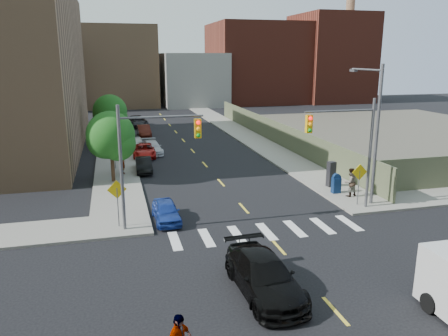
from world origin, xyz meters
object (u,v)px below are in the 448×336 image
pedestrian_west (123,163)px  parked_car_white (137,143)px  parked_car_grey (137,121)px  black_sedan (264,276)px  pedestrian_east (350,182)px  payphone (331,174)px  mailbox (336,183)px  parked_car_red (145,150)px  parked_car_blue (166,211)px  parked_car_silver (152,147)px  parked_car_maroon (144,131)px  parked_car_black (144,165)px

pedestrian_west → parked_car_white: bearing=-17.1°
parked_car_grey → black_sedan: black_sedan is taller
pedestrian_west → pedestrian_east: size_ratio=0.89×
payphone → pedestrian_east: 2.44m
pedestrian_west → payphone: bearing=-124.8°
mailbox → pedestrian_west: size_ratio=0.80×
parked_car_grey → parked_car_red: bearing=-95.5°
mailbox → parked_car_blue: bearing=-170.0°
parked_car_silver → parked_car_maroon: bearing=85.9°
parked_car_black → mailbox: bearing=-36.5°
parked_car_blue → parked_car_maroon: size_ratio=0.86×
parked_car_blue → pedestrian_east: (12.68, 1.18, 0.51)m
parked_car_maroon → payphone: 27.67m
parked_car_grey → mailbox: 36.37m
parked_car_white → pedestrian_east: pedestrian_east is taller
payphone → pedestrian_west: bearing=143.8°
mailbox → payphone: payphone is taller
black_sedan → mailbox: size_ratio=3.83×
parked_car_silver → payphone: bearing=-56.4°
parked_car_silver → parked_car_grey: bearing=87.0°
mailbox → pedestrian_west: (-14.26, 8.98, 0.19)m
parked_car_blue → parked_car_grey: bearing=88.1°
parked_car_silver → black_sedan: bearing=-90.0°
parked_car_black → pedestrian_east: bearing=-37.8°
parked_car_blue → parked_car_white: parked_car_white is taller
parked_car_blue → pedestrian_east: 12.75m
pedestrian_west → pedestrian_east: 17.80m
black_sedan → payphone: size_ratio=2.88×
parked_car_blue → parked_car_silver: bearing=86.2°
parked_car_red → mailbox: (12.01, -15.36, 0.19)m
parked_car_maroon → pedestrian_west: size_ratio=2.42×
parked_car_black → parked_car_white: parked_car_white is taller
parked_car_blue → black_sedan: (2.87, -9.06, 0.16)m
payphone → parked_car_red: bearing=122.6°
parked_car_maroon → black_sedan: black_sedan is taller
black_sedan → pedestrian_east: size_ratio=2.73×
parked_car_red → black_sedan: (2.74, -26.50, 0.14)m
pedestrian_east → parked_car_white: bearing=-65.7°
parked_car_black → parked_car_silver: 7.08m
parked_car_white → mailbox: mailbox is taller
parked_car_silver → pedestrian_east: bearing=-60.2°
parked_car_maroon → mailbox: bearing=-68.3°
parked_car_silver → pedestrian_west: size_ratio=2.55×
parked_car_maroon → pedestrian_east: pedestrian_east is taller
parked_car_maroon → pedestrian_west: bearing=-100.9°
parked_car_white → black_sedan: 30.72m
parked_car_white → parked_car_black: bearing=-90.2°
parked_car_black → black_sedan: 21.06m
parked_car_blue → payphone: (12.54, 3.62, 0.46)m
parked_car_white → payphone: size_ratio=2.00×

